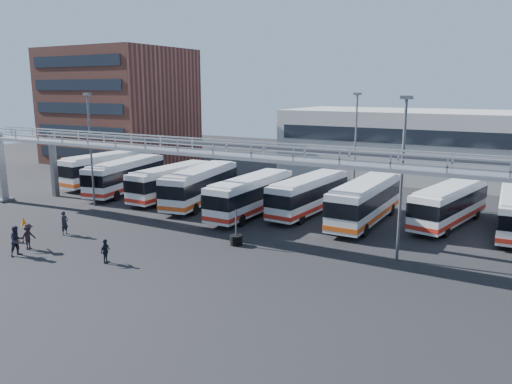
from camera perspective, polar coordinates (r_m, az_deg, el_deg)
The scene contains 22 objects.
ground at distance 32.12m, azimuth -8.98°, elevation -7.71°, with size 140.00×140.00×0.00m, color black.
gantry at distance 35.42m, azimuth -3.34°, elevation 3.45°, with size 51.40×5.15×7.10m.
apartment_building at distance 75.43m, azimuth -15.31°, elevation 9.42°, with size 18.00×15.00×16.00m, color brown.
warehouse at distance 62.26m, azimuth 23.03°, elevation 4.77°, with size 42.00×14.00×8.00m, color #9E9E99.
light_pole_left at distance 47.43m, azimuth -18.40°, elevation 5.27°, with size 0.70×0.35×10.21m.
light_pole_mid at distance 31.70m, azimuth 16.36°, elevation 2.40°, with size 0.70×0.35×10.21m.
light_pole_back at distance 48.19m, azimuth 11.31°, elevation 5.74°, with size 0.70×0.35×10.21m.
bus_0 at distance 57.94m, azimuth -16.53°, elevation 2.71°, with size 3.09×11.67×3.52m.
bus_1 at distance 52.89m, azimuth -14.67°, elevation 1.90°, with size 4.64×11.48×3.40m.
bus_2 at distance 48.99m, azimuth -9.54°, elevation 1.24°, with size 2.46×10.62×3.23m.
bus_3 at distance 46.28m, azimuth -6.33°, elevation 0.85°, with size 4.45×11.55×3.43m.
bus_4 at distance 42.15m, azimuth -0.59°, elevation -0.25°, with size 2.54×10.89×3.31m.
bus_5 at distance 42.83m, azimuth 6.05°, elevation -0.18°, with size 3.13×10.76×3.23m.
bus_6 at distance 40.53m, azimuth 12.40°, elevation -0.92°, with size 2.70×11.35×3.44m.
bus_7 at distance 41.95m, azimuth 21.25°, elevation -1.20°, with size 4.47×10.86×3.21m.
pedestrian_a at distance 39.38m, azimuth -21.04°, elevation -3.32°, with size 0.66×0.43×1.80m, color black.
pedestrian_b at distance 35.79m, azimuth -25.67°, elevation -5.05°, with size 0.96×0.75×1.98m, color #272432.
pedestrian_c at distance 36.84m, azimuth -24.59°, elevation -4.65°, with size 1.15×0.66×1.78m, color black.
pedestrian_d at distance 32.36m, azimuth -16.84°, elevation -6.50°, with size 0.90×0.38×1.54m, color black.
cone_left at distance 38.97m, azimuth -25.74°, elevation -4.65°, with size 0.50×0.50×0.79m, color orange.
cone_right at distance 43.50m, azimuth -25.04°, elevation -3.02°, with size 0.43×0.43×0.69m, color orange.
tire_stack at distance 34.59m, azimuth -2.28°, elevation -5.40°, with size 0.87×0.87×2.49m.
Camera 1 is at (19.11, -23.50, 10.68)m, focal length 35.00 mm.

